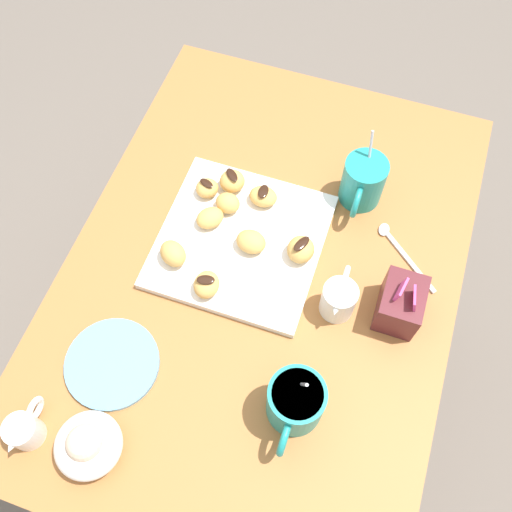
{
  "coord_description": "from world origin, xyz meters",
  "views": [
    {
      "loc": [
        0.43,
        0.13,
        1.68
      ],
      "look_at": [
        -0.02,
        -0.02,
        0.76
      ],
      "focal_mm": 40.05,
      "sensor_mm": 36.0,
      "label": 1
    }
  ],
  "objects_px": {
    "coffee_mug_teal_left": "(363,181)",
    "beignet_4": "(210,218)",
    "beignet_0": "(228,203)",
    "beignet_3": "(207,188)",
    "chocolate_sauce_pitcher": "(24,430)",
    "saucer_sky_left": "(112,364)",
    "beignet_8": "(173,254)",
    "beignet_2": "(207,285)",
    "beignet_7": "(232,181)",
    "coffee_mug_teal_right": "(295,403)",
    "ice_cream_bowl": "(88,445)",
    "sugar_caddy": "(401,302)",
    "beignet_6": "(251,242)",
    "beignet_1": "(301,249)",
    "dining_table": "(261,304)",
    "beignet_5": "(263,197)",
    "pastry_plate_square": "(241,241)",
    "cream_pitcher_white": "(339,298)"
  },
  "relations": [
    {
      "from": "coffee_mug_teal_right",
      "to": "chocolate_sauce_pitcher",
      "type": "height_order",
      "value": "coffee_mug_teal_right"
    },
    {
      "from": "beignet_2",
      "to": "beignet_4",
      "type": "distance_m",
      "value": 0.14
    },
    {
      "from": "beignet_8",
      "to": "chocolate_sauce_pitcher",
      "type": "bearing_deg",
      "value": -15.89
    },
    {
      "from": "coffee_mug_teal_right",
      "to": "beignet_2",
      "type": "height_order",
      "value": "coffee_mug_teal_right"
    },
    {
      "from": "coffee_mug_teal_left",
      "to": "beignet_4",
      "type": "height_order",
      "value": "coffee_mug_teal_left"
    },
    {
      "from": "ice_cream_bowl",
      "to": "beignet_8",
      "type": "height_order",
      "value": "ice_cream_bowl"
    },
    {
      "from": "beignet_2",
      "to": "beignet_6",
      "type": "xyz_separation_m",
      "value": [
        -0.11,
        0.05,
        -0.0
      ]
    },
    {
      "from": "coffee_mug_teal_left",
      "to": "coffee_mug_teal_right",
      "type": "bearing_deg",
      "value": 0.0
    },
    {
      "from": "dining_table",
      "to": "beignet_4",
      "type": "bearing_deg",
      "value": -116.2
    },
    {
      "from": "sugar_caddy",
      "to": "beignet_7",
      "type": "relative_size",
      "value": 2.21
    },
    {
      "from": "coffee_mug_teal_left",
      "to": "sugar_caddy",
      "type": "height_order",
      "value": "coffee_mug_teal_left"
    },
    {
      "from": "beignet_2",
      "to": "beignet_7",
      "type": "distance_m",
      "value": 0.22
    },
    {
      "from": "beignet_0",
      "to": "beignet_7",
      "type": "bearing_deg",
      "value": -170.05
    },
    {
      "from": "beignet_0",
      "to": "beignet_7",
      "type": "height_order",
      "value": "beignet_7"
    },
    {
      "from": "beignet_1",
      "to": "dining_table",
      "type": "bearing_deg",
      "value": -50.12
    },
    {
      "from": "coffee_mug_teal_left",
      "to": "beignet_0",
      "type": "relative_size",
      "value": 3.32
    },
    {
      "from": "pastry_plate_square",
      "to": "ice_cream_bowl",
      "type": "relative_size",
      "value": 2.81
    },
    {
      "from": "beignet_0",
      "to": "beignet_3",
      "type": "bearing_deg",
      "value": -112.03
    },
    {
      "from": "beignet_1",
      "to": "beignet_7",
      "type": "height_order",
      "value": "beignet_1"
    },
    {
      "from": "dining_table",
      "to": "beignet_2",
      "type": "height_order",
      "value": "beignet_2"
    },
    {
      "from": "coffee_mug_teal_right",
      "to": "beignet_5",
      "type": "bearing_deg",
      "value": -154.44
    },
    {
      "from": "ice_cream_bowl",
      "to": "dining_table",
      "type": "bearing_deg",
      "value": 157.92
    },
    {
      "from": "dining_table",
      "to": "beignet_0",
      "type": "relative_size",
      "value": 21.05
    },
    {
      "from": "pastry_plate_square",
      "to": "beignet_0",
      "type": "height_order",
      "value": "beignet_0"
    },
    {
      "from": "coffee_mug_teal_left",
      "to": "saucer_sky_left",
      "type": "distance_m",
      "value": 0.55
    },
    {
      "from": "ice_cream_bowl",
      "to": "beignet_4",
      "type": "height_order",
      "value": "ice_cream_bowl"
    },
    {
      "from": "coffee_mug_teal_left",
      "to": "beignet_4",
      "type": "bearing_deg",
      "value": -58.11
    },
    {
      "from": "dining_table",
      "to": "beignet_1",
      "type": "relative_size",
      "value": 18.32
    },
    {
      "from": "beignet_0",
      "to": "beignet_2",
      "type": "xyz_separation_m",
      "value": [
        0.17,
        0.02,
        0.0
      ]
    },
    {
      "from": "pastry_plate_square",
      "to": "beignet_8",
      "type": "distance_m",
      "value": 0.13
    },
    {
      "from": "sugar_caddy",
      "to": "beignet_5",
      "type": "height_order",
      "value": "sugar_caddy"
    },
    {
      "from": "pastry_plate_square",
      "to": "coffee_mug_teal_right",
      "type": "bearing_deg",
      "value": 34.81
    },
    {
      "from": "chocolate_sauce_pitcher",
      "to": "saucer_sky_left",
      "type": "height_order",
      "value": "chocolate_sauce_pitcher"
    },
    {
      "from": "coffee_mug_teal_left",
      "to": "sugar_caddy",
      "type": "xyz_separation_m",
      "value": [
        0.21,
        0.12,
        -0.01
      ]
    },
    {
      "from": "cream_pitcher_white",
      "to": "chocolate_sauce_pitcher",
      "type": "bearing_deg",
      "value": -47.8
    },
    {
      "from": "dining_table",
      "to": "beignet_5",
      "type": "xyz_separation_m",
      "value": [
        -0.14,
        -0.04,
        0.18
      ]
    },
    {
      "from": "pastry_plate_square",
      "to": "beignet_3",
      "type": "height_order",
      "value": "beignet_3"
    },
    {
      "from": "ice_cream_bowl",
      "to": "beignet_3",
      "type": "xyz_separation_m",
      "value": [
        -0.5,
        0.0,
        -0.0
      ]
    },
    {
      "from": "chocolate_sauce_pitcher",
      "to": "beignet_2",
      "type": "xyz_separation_m",
      "value": [
        -0.32,
        0.18,
        0.0
      ]
    },
    {
      "from": "beignet_3",
      "to": "coffee_mug_teal_left",
      "type": "bearing_deg",
      "value": 108.84
    },
    {
      "from": "coffee_mug_teal_right",
      "to": "beignet_3",
      "type": "xyz_separation_m",
      "value": [
        -0.34,
        -0.28,
        -0.02
      ]
    },
    {
      "from": "coffee_mug_teal_right",
      "to": "beignet_2",
      "type": "xyz_separation_m",
      "value": [
        -0.15,
        -0.2,
        -0.02
      ]
    },
    {
      "from": "saucer_sky_left",
      "to": "beignet_5",
      "type": "distance_m",
      "value": 0.41
    },
    {
      "from": "pastry_plate_square",
      "to": "beignet_8",
      "type": "bearing_deg",
      "value": -52.46
    },
    {
      "from": "chocolate_sauce_pitcher",
      "to": "beignet_4",
      "type": "relative_size",
      "value": 1.76
    },
    {
      "from": "pastry_plate_square",
      "to": "beignet_2",
      "type": "height_order",
      "value": "beignet_2"
    },
    {
      "from": "dining_table",
      "to": "beignet_8",
      "type": "bearing_deg",
      "value": -78.04
    },
    {
      "from": "cream_pitcher_white",
      "to": "saucer_sky_left",
      "type": "bearing_deg",
      "value": -56.05
    },
    {
      "from": "saucer_sky_left",
      "to": "beignet_6",
      "type": "height_order",
      "value": "beignet_6"
    },
    {
      "from": "coffee_mug_teal_left",
      "to": "beignet_7",
      "type": "height_order",
      "value": "coffee_mug_teal_left"
    }
  ]
}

